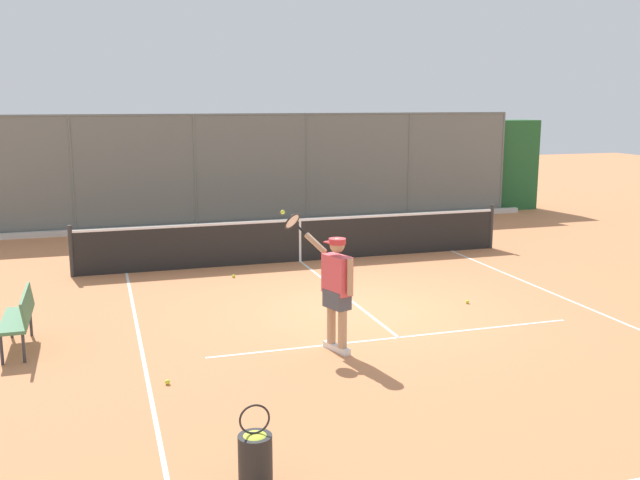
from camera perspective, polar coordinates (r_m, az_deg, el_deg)
ground_plane at (r=12.32m, az=3.51°, el=-5.64°), size 60.00×60.00×0.00m
court_line_markings at (r=10.81m, az=6.78°, el=-8.10°), size 7.59×10.03×0.01m
fence_backdrop at (r=21.16m, az=-5.78°, el=5.35°), size 19.22×1.37×3.19m
tennis_net at (r=15.91m, az=-1.61°, el=0.03°), size 9.75×0.09×1.07m
tennis_player at (r=10.11m, az=1.28°, el=-3.65°), size 0.80×1.24×1.95m
tennis_ball_mid_court at (r=14.64m, az=-6.92°, el=-2.87°), size 0.07×0.07×0.07m
tennis_ball_near_net at (r=12.97m, az=11.68°, el=-4.85°), size 0.07×0.07×0.07m
tennis_ball_near_baseline at (r=9.42m, az=-12.09°, el=-11.03°), size 0.07×0.07×0.07m
courtside_bench at (r=11.17m, az=-22.81°, el=-5.54°), size 0.40×1.30×0.84m
ball_basket at (r=6.91m, az=-5.19°, el=-16.93°), size 0.32×0.32×0.83m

